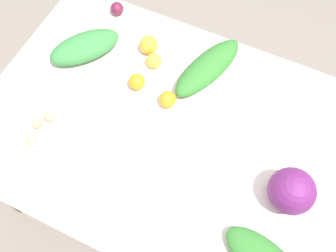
# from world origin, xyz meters

# --- Properties ---
(ground_plane) EXTENTS (8.00, 8.00, 0.00)m
(ground_plane) POSITION_xyz_m (0.00, 0.00, 0.00)
(ground_plane) COLOR #70665B
(dining_table) EXTENTS (1.48, 1.02, 0.74)m
(dining_table) POSITION_xyz_m (0.00, 0.00, 0.66)
(dining_table) COLOR silver
(dining_table) RESTS_ON ground_plane
(cabbage_purple) EXTENTS (0.16, 0.16, 0.16)m
(cabbage_purple) POSITION_xyz_m (-0.49, 0.07, 0.82)
(cabbage_purple) COLOR #601E5B
(cabbage_purple) RESTS_ON dining_table
(egg_carton) EXTENTS (0.21, 0.26, 0.09)m
(egg_carton) POSITION_xyz_m (0.40, 0.21, 0.79)
(egg_carton) COLOR #B7B7B2
(egg_carton) RESTS_ON dining_table
(greens_bunch_dandelion) EXTENTS (0.24, 0.39, 0.09)m
(greens_bunch_dandelion) POSITION_xyz_m (-0.04, -0.30, 0.79)
(greens_bunch_dandelion) COLOR #2D6B28
(greens_bunch_dandelion) RESTS_ON dining_table
(greens_bunch_kale) EXTENTS (0.30, 0.33, 0.09)m
(greens_bunch_kale) POSITION_xyz_m (0.47, -0.18, 0.79)
(greens_bunch_kale) COLOR #337538
(greens_bunch_kale) RESTS_ON dining_table
(beet_root) EXTENTS (0.06, 0.06, 0.06)m
(beet_root) POSITION_xyz_m (0.46, -0.44, 0.77)
(beet_root) COLOR #5B1933
(beet_root) RESTS_ON dining_table
(orange_0) EXTENTS (0.07, 0.07, 0.07)m
(orange_0) POSITION_xyz_m (0.20, -0.12, 0.78)
(orange_0) COLOR orange
(orange_0) RESTS_ON dining_table
(orange_1) EXTENTS (0.06, 0.06, 0.06)m
(orange_1) POSITION_xyz_m (0.18, -0.25, 0.78)
(orange_1) COLOR #F9A833
(orange_1) RESTS_ON dining_table
(orange_2) EXTENTS (0.07, 0.07, 0.07)m
(orange_2) POSITION_xyz_m (0.05, -0.10, 0.78)
(orange_2) COLOR orange
(orange_2) RESTS_ON dining_table
(orange_3) EXTENTS (0.08, 0.08, 0.08)m
(orange_3) POSITION_xyz_m (0.23, -0.31, 0.78)
(orange_3) COLOR orange
(orange_3) RESTS_ON dining_table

